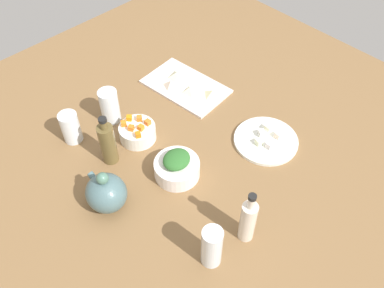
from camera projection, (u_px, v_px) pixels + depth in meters
tabletop at (192, 156)px, 145.05cm from camera, size 190.00×190.00×3.00cm
cutting_board at (186, 86)px, 166.64cm from camera, size 34.61×23.25×1.00cm
plate_tofu at (266, 141)px, 147.14cm from camera, size 22.79×22.79×1.20cm
bowl_greens at (177, 169)px, 135.77cm from camera, size 14.99×14.99×5.90cm
bowl_carrots at (138, 132)px, 146.71cm from camera, size 12.93×12.93×5.61cm
teapot at (106, 192)px, 125.70cm from camera, size 14.82×12.39×15.15cm
bottle_0 at (248, 220)px, 116.72cm from camera, size 4.67×4.67×20.52cm
bottle_1 at (108, 143)px, 136.07cm from camera, size 5.40×5.40×19.63cm
drinking_glass_0 at (71, 127)px, 144.09cm from camera, size 6.57×6.57×11.81cm
drinking_glass_1 at (212, 247)px, 112.38cm from camera, size 5.85×5.85×14.80cm
drinking_glass_2 at (110, 106)px, 150.17cm from camera, size 6.90×6.90×13.25cm
carrot_cube_0 at (141, 128)px, 143.17cm from camera, size 2.13×2.13×1.80cm
carrot_cube_1 at (124, 124)px, 144.46cm from camera, size 2.44×2.44×1.80cm
carrot_cube_2 at (139, 118)px, 146.18cm from camera, size 2.53×2.53×1.80cm
carrot_cube_3 at (148, 122)px, 144.85cm from camera, size 1.94×1.94×1.80cm
carrot_cube_4 at (131, 128)px, 143.05cm from camera, size 2.50×2.50×1.80cm
carrot_cube_5 at (138, 135)px, 140.95cm from camera, size 2.44×2.44×1.80cm
carrot_cube_6 at (129, 118)px, 146.29cm from camera, size 2.54×2.54×1.80cm
chopped_greens_mound at (177, 159)px, 132.17cm from camera, size 10.15×10.99×3.69cm
tofu_cube_0 at (279, 135)px, 146.51cm from camera, size 2.42×2.42×2.20cm
tofu_cube_1 at (270, 145)px, 143.39cm from camera, size 2.37×2.37×2.20cm
tofu_cube_2 at (262, 133)px, 147.21cm from camera, size 2.96×2.96×2.20cm
tofu_cube_3 at (259, 142)px, 144.39cm from camera, size 2.63×2.63×2.20cm
tofu_cube_4 at (268, 127)px, 149.03cm from camera, size 2.36×2.36×2.20cm
dumpling_0 at (176, 75)px, 168.84cm from camera, size 7.90×7.78×2.36cm
dumpling_1 at (190, 89)px, 162.60cm from camera, size 6.88×6.88×2.70cm
dumpling_2 at (212, 93)px, 161.56cm from camera, size 6.04×6.13×2.23cm
dumpling_3 at (171, 84)px, 164.65cm from camera, size 6.57×6.15×3.03cm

